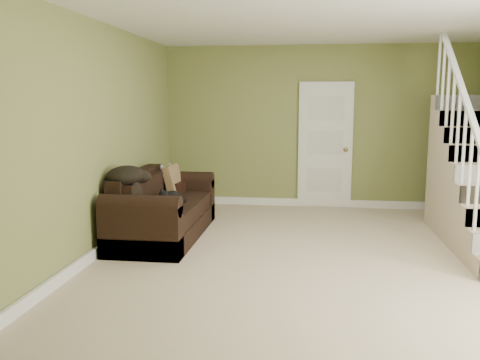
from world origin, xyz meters
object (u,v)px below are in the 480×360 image
(sofa, at_px, (161,212))
(cat, at_px, (171,198))
(banana, at_px, (164,205))
(side_table, at_px, (169,200))

(sofa, xyz_separation_m, cat, (0.19, -0.20, 0.23))
(sofa, xyz_separation_m, banana, (0.13, -0.32, 0.16))
(cat, bearing_deg, sofa, 150.94)
(cat, relative_size, banana, 3.08)
(sofa, bearing_deg, cat, -46.29)
(cat, xyz_separation_m, banana, (-0.05, -0.12, -0.07))
(sofa, height_order, banana, sofa)
(sofa, bearing_deg, side_table, 98.81)
(sofa, xyz_separation_m, side_table, (-0.13, 0.81, -0.01))
(side_table, bearing_deg, sofa, -81.19)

